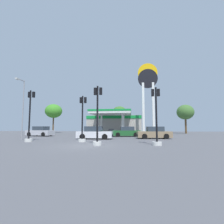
# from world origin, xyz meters

# --- Properties ---
(ground_plane) EXTENTS (90.00, 90.00, 0.00)m
(ground_plane) POSITION_xyz_m (0.00, 0.00, 0.00)
(ground_plane) COLOR #56565B
(ground_plane) RESTS_ON ground
(gas_station) EXTENTS (11.09, 12.67, 4.33)m
(gas_station) POSITION_xyz_m (-0.17, 23.12, 2.10)
(gas_station) COLOR #ADA89E
(gas_station) RESTS_ON ground
(station_pole_sign) EXTENTS (3.54, 0.56, 13.06)m
(station_pole_sign) POSITION_xyz_m (6.45, 17.97, 8.18)
(station_pole_sign) COLOR white
(station_pole_sign) RESTS_ON ground
(car_0) EXTENTS (4.47, 2.48, 1.51)m
(car_0) POSITION_xyz_m (-10.81, 12.47, 0.68)
(car_0) COLOR black
(car_0) RESTS_ON ground
(car_1) EXTENTS (4.19, 1.97, 1.48)m
(car_1) POSITION_xyz_m (-0.86, 7.07, 0.67)
(car_1) COLOR black
(car_1) RESTS_ON ground
(car_2) EXTENTS (4.20, 2.11, 1.46)m
(car_2) POSITION_xyz_m (6.19, 8.63, 0.66)
(car_2) COLOR black
(car_2) RESTS_ON ground
(car_3) EXTENTS (4.35, 2.32, 1.49)m
(car_3) POSITION_xyz_m (2.67, 12.71, 0.67)
(car_3) COLOR black
(car_3) RESTS_ON ground
(traffic_signal_0) EXTENTS (0.71, 0.71, 4.49)m
(traffic_signal_0) POSITION_xyz_m (5.40, 0.76, 1.71)
(traffic_signal_0) COLOR silver
(traffic_signal_0) RESTS_ON ground
(traffic_signal_1) EXTENTS (0.70, 0.71, 4.95)m
(traffic_signal_1) POSITION_xyz_m (-6.25, 2.56, 1.86)
(traffic_signal_1) COLOR silver
(traffic_signal_1) RESTS_ON ground
(traffic_signal_2) EXTENTS (0.73, 0.73, 4.40)m
(traffic_signal_2) POSITION_xyz_m (-1.21, 3.16, 1.63)
(traffic_signal_2) COLOR silver
(traffic_signal_2) RESTS_ON ground
(traffic_signal_3) EXTENTS (0.66, 0.69, 4.60)m
(traffic_signal_3) POSITION_xyz_m (0.88, 0.22, 1.83)
(traffic_signal_3) COLOR silver
(traffic_signal_3) RESTS_ON ground
(tree_0) EXTENTS (4.12, 4.12, 7.11)m
(tree_0) POSITION_xyz_m (-15.86, 27.08, 5.38)
(tree_0) COLOR brown
(tree_0) RESTS_ON ground
(tree_1) EXTENTS (3.54, 3.54, 6.45)m
(tree_1) POSITION_xyz_m (0.50, 28.11, 4.91)
(tree_1) COLOR brown
(tree_1) RESTS_ON ground
(tree_2) EXTENTS (3.68, 3.68, 6.37)m
(tree_2) POSITION_xyz_m (15.29, 26.27, 4.69)
(tree_2) COLOR brown
(tree_2) RESTS_ON ground
(corner_streetlamp) EXTENTS (0.24, 1.48, 6.75)m
(corner_streetlamp) POSITION_xyz_m (-8.77, 4.89, 4.07)
(corner_streetlamp) COLOR gray
(corner_streetlamp) RESTS_ON ground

